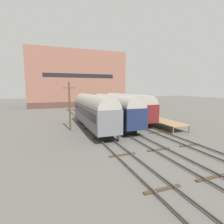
% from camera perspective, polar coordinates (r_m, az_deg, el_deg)
% --- Properties ---
extents(ground_plane, '(200.00, 200.00, 0.00)m').
position_cam_1_polar(ground_plane, '(26.20, 3.48, -6.01)').
color(ground_plane, '#56544F').
extents(track_left, '(2.60, 60.00, 0.26)m').
position_cam_1_polar(track_left, '(24.85, -5.03, -6.44)').
color(track_left, '#4C4742').
rests_on(track_left, ground).
extents(track_middle, '(2.60, 60.00, 0.26)m').
position_cam_1_polar(track_middle, '(26.16, 3.48, -5.70)').
color(track_middle, '#4C4742').
rests_on(track_middle, ground).
extents(track_right, '(2.60, 60.00, 0.26)m').
position_cam_1_polar(track_right, '(27.99, 11.01, -4.95)').
color(track_right, '#4C4742').
rests_on(track_right, ground).
extents(train_car_grey, '(3.01, 15.64, 5.29)m').
position_cam_1_polar(train_car_grey, '(26.26, -6.29, 0.65)').
color(train_car_grey, black).
rests_on(train_car_grey, ground).
extents(train_car_maroon, '(2.99, 17.81, 5.18)m').
position_cam_1_polar(train_car_maroon, '(34.19, 4.47, 2.20)').
color(train_car_maroon, black).
rests_on(train_car_maroon, ground).
extents(train_car_navy, '(3.02, 16.87, 5.14)m').
position_cam_1_polar(train_car_navy, '(29.24, 0.42, 1.24)').
color(train_car_navy, black).
rests_on(train_car_navy, ground).
extents(station_platform, '(3.10, 11.26, 1.10)m').
position_cam_1_polar(station_platform, '(30.16, 14.76, -2.47)').
color(station_platform, '#8C704C').
rests_on(station_platform, ground).
extents(bench, '(1.40, 0.40, 0.91)m').
position_cam_1_polar(bench, '(32.58, 12.56, -0.64)').
color(bench, brown).
rests_on(bench, station_platform).
extents(person_worker, '(0.32, 0.32, 1.84)m').
position_cam_1_polar(person_worker, '(20.90, 2.04, -6.36)').
color(person_worker, '#282833').
rests_on(person_worker, ground).
extents(utility_pole, '(1.80, 0.24, 7.13)m').
position_cam_1_polar(utility_pole, '(26.27, -13.66, 2.08)').
color(utility_pole, '#473828').
rests_on(utility_pole, ground).
extents(warehouse_building, '(32.60, 10.78, 18.92)m').
position_cam_1_polar(warehouse_building, '(64.23, -11.25, 10.43)').
color(warehouse_building, '#4F342A').
rests_on(warehouse_building, ground).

